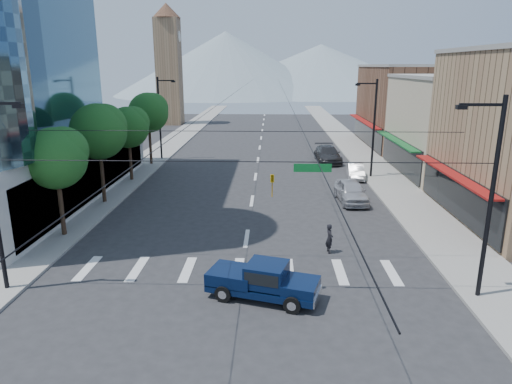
% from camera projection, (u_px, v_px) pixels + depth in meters
% --- Properties ---
extents(ground, '(160.00, 160.00, 0.00)m').
position_uv_depth(ground, '(240.00, 284.00, 21.88)').
color(ground, '#28282B').
rests_on(ground, ground).
extents(sidewalk_left, '(4.00, 120.00, 0.15)m').
position_uv_depth(sidewalk_left, '(170.00, 144.00, 60.77)').
color(sidewalk_left, gray).
rests_on(sidewalk_left, ground).
extents(sidewalk_right, '(4.00, 120.00, 0.15)m').
position_uv_depth(sidewalk_right, '(351.00, 145.00, 60.00)').
color(sidewalk_right, gray).
rests_on(sidewalk_right, ground).
extents(shop_mid, '(12.00, 14.00, 9.00)m').
position_uv_depth(shop_mid, '(467.00, 127.00, 43.16)').
color(shop_mid, tan).
rests_on(shop_mid, ground).
extents(shop_far, '(12.00, 18.00, 10.00)m').
position_uv_depth(shop_far, '(416.00, 107.00, 58.43)').
color(shop_far, brown).
rests_on(shop_far, ground).
extents(clock_tower, '(4.80, 4.80, 20.40)m').
position_uv_depth(clock_tower, '(169.00, 63.00, 79.29)').
color(clock_tower, '#8C6B4C').
rests_on(clock_tower, ground).
extents(mountain_left, '(80.00, 80.00, 22.00)m').
position_uv_depth(mountain_left, '(226.00, 63.00, 163.91)').
color(mountain_left, gray).
rests_on(mountain_left, ground).
extents(mountain_right, '(90.00, 90.00, 18.00)m').
position_uv_depth(mountain_right, '(321.00, 69.00, 172.95)').
color(mountain_right, gray).
rests_on(mountain_right, ground).
extents(tree_near, '(3.65, 3.64, 6.71)m').
position_uv_depth(tree_near, '(58.00, 156.00, 26.77)').
color(tree_near, black).
rests_on(tree_near, ground).
extents(tree_midnear, '(4.09, 4.09, 7.52)m').
position_uv_depth(tree_midnear, '(100.00, 130.00, 33.36)').
color(tree_midnear, black).
rests_on(tree_midnear, ground).
extents(tree_midfar, '(3.65, 3.64, 6.71)m').
position_uv_depth(tree_midfar, '(130.00, 126.00, 40.26)').
color(tree_midfar, black).
rests_on(tree_midfar, ground).
extents(tree_far, '(4.09, 4.09, 7.52)m').
position_uv_depth(tree_far, '(150.00, 111.00, 46.84)').
color(tree_far, black).
rests_on(tree_far, ground).
extents(signal_rig, '(21.80, 0.20, 9.00)m').
position_uv_depth(signal_rig, '(242.00, 197.00, 19.67)').
color(signal_rig, black).
rests_on(signal_rig, ground).
extents(lamp_pole_nw, '(2.00, 0.25, 9.00)m').
position_uv_depth(lamp_pole_nw, '(161.00, 115.00, 49.80)').
color(lamp_pole_nw, black).
rests_on(lamp_pole_nw, ground).
extents(lamp_pole_ne, '(2.00, 0.25, 9.00)m').
position_uv_depth(lamp_pole_ne, '(373.00, 125.00, 41.41)').
color(lamp_pole_ne, black).
rests_on(lamp_pole_ne, ground).
extents(pickup_truck, '(5.31, 3.11, 1.70)m').
position_uv_depth(pickup_truck, '(262.00, 280.00, 20.33)').
color(pickup_truck, '#08173A').
rests_on(pickup_truck, ground).
extents(pedestrian, '(0.51, 0.67, 1.67)m').
position_uv_depth(pedestrian, '(329.00, 238.00, 25.37)').
color(pedestrian, black).
rests_on(pedestrian, ground).
extents(parked_car_near, '(2.30, 5.06, 1.68)m').
position_uv_depth(parked_car_near, '(351.00, 191.00, 34.90)').
color(parked_car_near, '#BCBCC1').
rests_on(parked_car_near, ground).
extents(parked_car_mid, '(1.78, 4.17, 1.34)m').
position_uv_depth(parked_car_mid, '(356.00, 171.00, 42.27)').
color(parked_car_mid, silver).
rests_on(parked_car_mid, ground).
extents(parked_car_far, '(2.70, 6.04, 1.72)m').
position_uv_depth(parked_car_far, '(328.00, 154.00, 49.43)').
color(parked_car_far, '#2F2E31').
rests_on(parked_car_far, ground).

